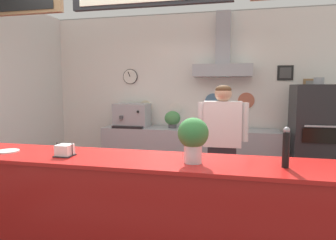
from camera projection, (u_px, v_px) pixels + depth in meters
name	position (u px, v px, depth m)	size (l,w,h in m)	color
back_wall_assembly	(195.00, 90.00, 5.15)	(5.31, 2.94, 2.87)	gray
service_counter	(143.00, 218.00, 2.51)	(4.44, 0.64, 1.02)	#B21916
back_prep_counter	(189.00, 155.00, 5.08)	(2.92, 0.61, 0.91)	#A3A5AD
pizza_oven	(316.00, 141.00, 4.36)	(0.68, 0.72, 1.73)	#232326
shop_worker	(222.00, 146.00, 3.71)	(0.62, 0.22, 1.62)	#232328
espresso_machine	(132.00, 115.00, 5.20)	(0.59, 0.47, 0.40)	#A3A5AD
potted_sage	(228.00, 120.00, 4.84)	(0.22, 0.22, 0.27)	#9E563D
potted_thyme	(172.00, 119.00, 5.06)	(0.27, 0.27, 0.29)	#4C4C51
pepper_grinder	(286.00, 148.00, 2.16)	(0.05, 0.05, 0.30)	black
basil_vase	(193.00, 138.00, 2.29)	(0.24, 0.24, 0.35)	silver
condiment_plate	(8.00, 151.00, 2.70)	(0.19, 0.19, 0.01)	white
napkin_holder	(65.00, 151.00, 2.53)	(0.15, 0.14, 0.11)	#262628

